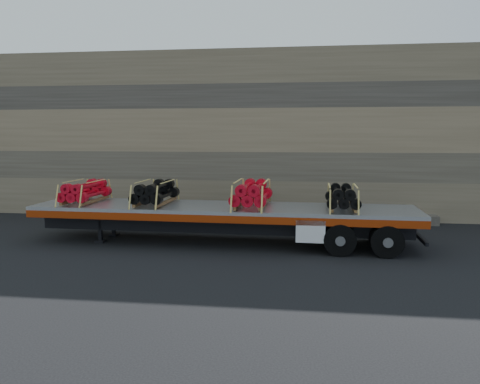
{
  "coord_description": "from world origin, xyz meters",
  "views": [
    {
      "loc": [
        2.27,
        -14.25,
        3.53
      ],
      "look_at": [
        0.15,
        1.76,
        1.53
      ],
      "focal_mm": 35.0,
      "sensor_mm": 36.0,
      "label": 1
    }
  ],
  "objects": [
    {
      "name": "bundle_midfront",
      "position": [
        -2.51,
        0.55,
        1.6
      ],
      "size": [
        1.09,
        2.09,
        0.73
      ],
      "primitive_type": null,
      "rotation": [
        0.0,
        0.0,
        -0.03
      ],
      "color": "black",
      "rests_on": "trailer"
    },
    {
      "name": "bundle_midrear",
      "position": [
        0.71,
        0.47,
        1.63
      ],
      "size": [
        1.17,
        2.25,
        0.79
      ],
      "primitive_type": null,
      "rotation": [
        0.0,
        0.0,
        -0.03
      ],
      "color": "red",
      "rests_on": "trailer"
    },
    {
      "name": "trailer",
      "position": [
        -0.26,
        0.5,
        0.62
      ],
      "size": [
        12.39,
        2.68,
        1.23
      ],
      "primitive_type": null,
      "rotation": [
        0.0,
        0.0,
        -0.03
      ],
      "color": "#AFB2B7",
      "rests_on": "ground"
    },
    {
      "name": "rock_wall",
      "position": [
        0.0,
        6.5,
        3.5
      ],
      "size": [
        44.0,
        3.0,
        7.0
      ],
      "primitive_type": "cube",
      "color": "#7A6B54",
      "rests_on": "ground"
    },
    {
      "name": "bundle_front",
      "position": [
        -4.99,
        0.62,
        1.59
      ],
      "size": [
        1.05,
        2.02,
        0.71
      ],
      "primitive_type": null,
      "rotation": [
        0.0,
        0.0,
        -0.03
      ],
      "color": "red",
      "rests_on": "trailer"
    },
    {
      "name": "bundle_rear",
      "position": [
        3.53,
        0.4,
        1.58
      ],
      "size": [
        1.03,
        1.98,
        0.69
      ],
      "primitive_type": null,
      "rotation": [
        0.0,
        0.0,
        -0.03
      ],
      "color": "black",
      "rests_on": "trailer"
    },
    {
      "name": "ground",
      "position": [
        0.0,
        0.0,
        0.0
      ],
      "size": [
        120.0,
        120.0,
        0.0
      ],
      "primitive_type": "plane",
      "color": "black",
      "rests_on": "ground"
    }
  ]
}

